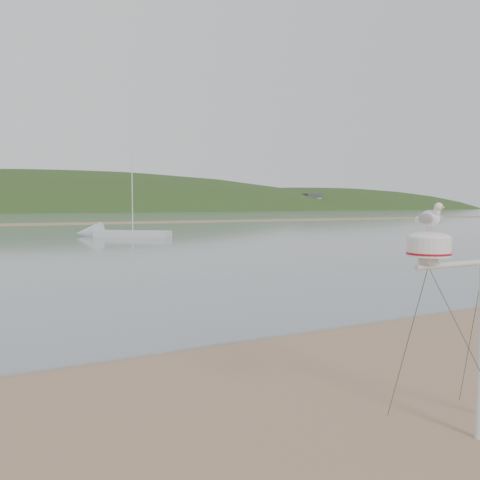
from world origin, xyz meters
name	(u,v)px	position (x,y,z in m)	size (l,w,h in m)	color
hill_ridge	(20,256)	(18.52, 235.00, -19.70)	(620.00, 180.00, 80.00)	#213716
sailboat_white_near	(107,233)	(9.73, 38.67, 0.30)	(7.79, 6.60, 8.16)	silver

